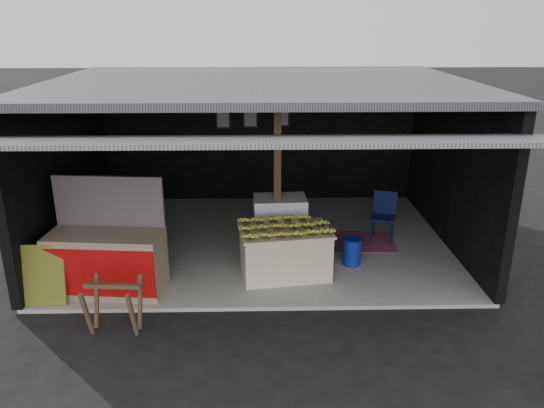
{
  "coord_description": "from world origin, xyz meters",
  "views": [
    {
      "loc": [
        0.01,
        -6.74,
        4.02
      ],
      "look_at": [
        0.2,
        1.56,
        1.1
      ],
      "focal_mm": 35.0,
      "sensor_mm": 36.0,
      "label": 1
    }
  ],
  "objects_px": {
    "banana_table": "(285,252)",
    "white_crate": "(280,225)",
    "neighbor_stall": "(107,259)",
    "water_barrel": "(352,252)",
    "sawhorse": "(113,302)",
    "plastic_chair": "(384,212)"
  },
  "relations": [
    {
      "from": "white_crate",
      "to": "sawhorse",
      "type": "relative_size",
      "value": 1.34
    },
    {
      "from": "plastic_chair",
      "to": "water_barrel",
      "type": "bearing_deg",
      "value": -105.12
    },
    {
      "from": "sawhorse",
      "to": "banana_table",
      "type": "bearing_deg",
      "value": 36.88
    },
    {
      "from": "banana_table",
      "to": "white_crate",
      "type": "distance_m",
      "value": 0.95
    },
    {
      "from": "white_crate",
      "to": "neighbor_stall",
      "type": "height_order",
      "value": "neighbor_stall"
    },
    {
      "from": "white_crate",
      "to": "neighbor_stall",
      "type": "bearing_deg",
      "value": -155.12
    },
    {
      "from": "sawhorse",
      "to": "plastic_chair",
      "type": "distance_m",
      "value": 5.23
    },
    {
      "from": "white_crate",
      "to": "water_barrel",
      "type": "relative_size",
      "value": 2.29
    },
    {
      "from": "white_crate",
      "to": "neighbor_stall",
      "type": "xyz_separation_m",
      "value": [
        -2.67,
        -1.39,
        0.01
      ]
    },
    {
      "from": "sawhorse",
      "to": "plastic_chair",
      "type": "xyz_separation_m",
      "value": [
        4.27,
        3.01,
        0.14
      ]
    },
    {
      "from": "white_crate",
      "to": "plastic_chair",
      "type": "distance_m",
      "value": 2.04
    },
    {
      "from": "banana_table",
      "to": "white_crate",
      "type": "bearing_deg",
      "value": 84.69
    },
    {
      "from": "sawhorse",
      "to": "water_barrel",
      "type": "distance_m",
      "value": 3.98
    },
    {
      "from": "sawhorse",
      "to": "white_crate",
      "type": "bearing_deg",
      "value": 50.83
    },
    {
      "from": "water_barrel",
      "to": "white_crate",
      "type": "bearing_deg",
      "value": 153.85
    },
    {
      "from": "water_barrel",
      "to": "plastic_chair",
      "type": "height_order",
      "value": "plastic_chair"
    },
    {
      "from": "banana_table",
      "to": "neighbor_stall",
      "type": "xyz_separation_m",
      "value": [
        -2.72,
        -0.45,
        0.12
      ]
    },
    {
      "from": "banana_table",
      "to": "white_crate",
      "type": "relative_size",
      "value": 1.53
    },
    {
      "from": "white_crate",
      "to": "sawhorse",
      "type": "xyz_separation_m",
      "value": [
        -2.3,
        -2.48,
        -0.1
      ]
    },
    {
      "from": "water_barrel",
      "to": "plastic_chair",
      "type": "bearing_deg",
      "value": 55.45
    },
    {
      "from": "neighbor_stall",
      "to": "water_barrel",
      "type": "distance_m",
      "value": 3.96
    },
    {
      "from": "neighbor_stall",
      "to": "plastic_chair",
      "type": "relative_size",
      "value": 1.91
    }
  ]
}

